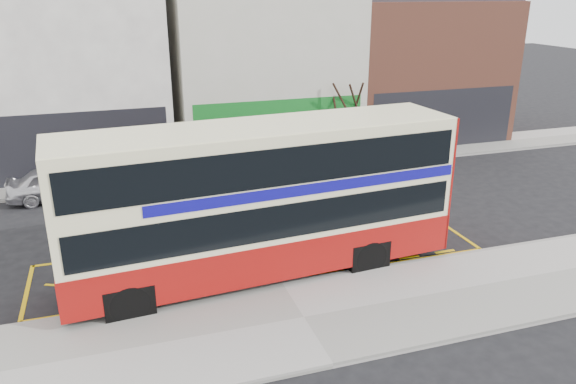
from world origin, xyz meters
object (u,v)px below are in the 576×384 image
object	(u,v)px
car_grey	(237,165)
car_white	(400,153)
bus_stop_post	(231,225)
car_silver	(60,183)
double_decker_bus	(263,199)
street_tree_right	(346,92)

from	to	relation	value
car_grey	car_white	world-z (taller)	car_grey
bus_stop_post	car_grey	xyz separation A→B (m)	(2.42, 9.93, -1.46)
car_white	car_silver	bearing A→B (deg)	75.19
double_decker_bus	car_grey	xyz separation A→B (m)	(1.24, 8.94, -1.73)
car_silver	car_grey	xyz separation A→B (m)	(7.39, 0.31, -0.02)
car_white	street_tree_right	xyz separation A→B (m)	(-2.18, 1.76, 2.76)
car_grey	street_tree_right	size ratio (longest dim) A/B	0.82
bus_stop_post	street_tree_right	distance (m)	13.99
bus_stop_post	double_decker_bus	bearing A→B (deg)	35.58
double_decker_bus	street_tree_right	bearing A→B (deg)	51.25
double_decker_bus	bus_stop_post	distance (m)	1.56
car_grey	street_tree_right	bearing A→B (deg)	-58.36
double_decker_bus	car_white	bearing A→B (deg)	38.38
car_silver	bus_stop_post	bearing A→B (deg)	-154.22
double_decker_bus	car_silver	distance (m)	10.73
car_white	bus_stop_post	bearing A→B (deg)	118.00
car_silver	car_white	xyz separation A→B (m)	(15.39, -0.13, -0.05)
car_silver	street_tree_right	xyz separation A→B (m)	(13.21, 1.63, 2.71)
bus_stop_post	car_white	size ratio (longest dim) A/B	0.76
double_decker_bus	car_white	size ratio (longest dim) A/B	2.61
car_grey	car_silver	bearing A→B (deg)	111.32
double_decker_bus	car_white	distance (m)	12.68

